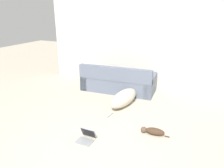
# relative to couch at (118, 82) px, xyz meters

# --- Properties ---
(ground_plane) EXTENTS (20.00, 20.00, 0.00)m
(ground_plane) POSITION_rel_couch_xyz_m (0.84, -3.04, -0.26)
(ground_plane) COLOR #BCB29E
(wall_back) EXTENTS (6.74, 0.06, 2.57)m
(wall_back) POSITION_rel_couch_xyz_m (0.84, 0.64, 1.03)
(wall_back) COLOR silver
(wall_back) RESTS_ON ground_plane
(couch) EXTENTS (2.08, 0.96, 0.77)m
(couch) POSITION_rel_couch_xyz_m (0.00, 0.00, 0.00)
(couch) COLOR slate
(couch) RESTS_ON ground_plane
(dog) EXTENTS (0.50, 1.60, 0.35)m
(dog) POSITION_rel_couch_xyz_m (0.51, -0.71, -0.09)
(dog) COLOR beige
(dog) RESTS_ON ground_plane
(cat) EXTENTS (0.55, 0.17, 0.13)m
(cat) POSITION_rel_couch_xyz_m (1.50, -1.80, -0.19)
(cat) COLOR #473323
(cat) RESTS_ON ground_plane
(laptop_open) EXTENTS (0.30, 0.29, 0.21)m
(laptop_open) POSITION_rel_couch_xyz_m (0.47, -2.47, -0.19)
(laptop_open) COLOR gray
(laptop_open) RESTS_ON ground_plane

